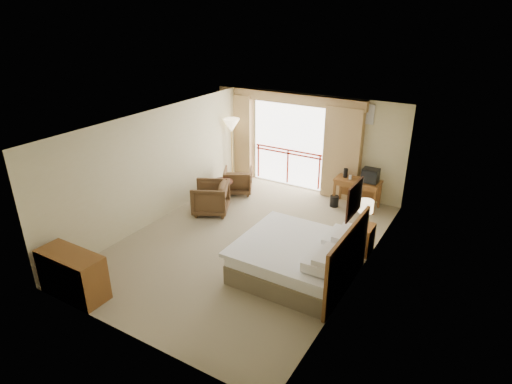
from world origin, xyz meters
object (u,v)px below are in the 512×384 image
Objects in this scene: wastebasket at (334,201)px; armchair_far at (238,192)px; floor_lamp at (231,128)px; tv at (370,176)px; table_lamp at (366,207)px; side_table at (223,188)px; dresser at (72,275)px; bed at (298,258)px; nightstand at (362,239)px; desk at (358,185)px; armchair_near at (211,212)px.

armchair_far reaches higher than wastebasket.
wastebasket is 0.15× the size of floor_lamp.
tv is 1.15m from wastebasket.
armchair_far is (-3.98, 1.27, -1.04)m from table_lamp.
side_table is at bearing 172.35° from table_lamp.
dresser is (0.00, -4.70, 0.02)m from side_table.
bed is 4.27m from armchair_far.
nightstand is 0.73m from table_lamp.
nightstand is 0.33× the size of floor_lamp.
floor_lamp is (-3.26, 0.10, 1.50)m from wastebasket.
armchair_far is at bearing 161.63° from nightstand.
wastebasket is at bearing 126.34° from table_lamp.
tv is 3.82m from side_table.
floor_lamp is at bearing 95.93° from dresser.
nightstand is 2.26m from tv.
wastebasket is (-0.54, 3.32, -0.23)m from bed.
wastebasket is at bearing 162.57° from armchair_far.
desk is at bearing 90.65° from bed.
desk is 3.54m from side_table.
wastebasket is (-1.32, 1.84, -0.17)m from nightstand.
dresser is at bearing -114.12° from wastebasket.
floor_lamp reaches higher than desk.
nightstand reaches higher than armchair_far.
table_lamp is 0.61× the size of armchair_near.
desk is at bearing 110.71° from nightstand.
desk reaches higher than wastebasket.
table_lamp is 4.99m from floor_lamp.
table_lamp is 0.42× the size of dresser.
table_lamp is at bearing 62.92° from bed.
desk is at bearing 63.54° from dresser.
armchair_near is at bearing -138.41° from tv.
nightstand is at bearing -54.41° from wastebasket.
wastebasket is at bearing 125.56° from nightstand.
bed is 1.67m from nightstand.
table_lamp is 4.07m from side_table.
tv is 0.31× the size of dresser.
bed is at bearing 39.74° from armchair_near.
nightstand is 3.90m from armchair_near.
tv is at bearing 23.74° from side_table.
armchair_near is (-3.10, 1.37, -0.38)m from bed.
table_lamp is 5.79m from dresser.
armchair_near is 4.03m from dresser.
wastebasket is 2.72m from armchair_far.
dresser reaches higher than desk.
dresser is at bearing -110.86° from tv.
nightstand is 2.27m from wastebasket.
desk is (-0.04, 3.64, 0.21)m from bed.
tv is at bearing -7.80° from desk.
desk is 1.47× the size of armchair_far.
bed is 2.42× the size of armchair_near.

